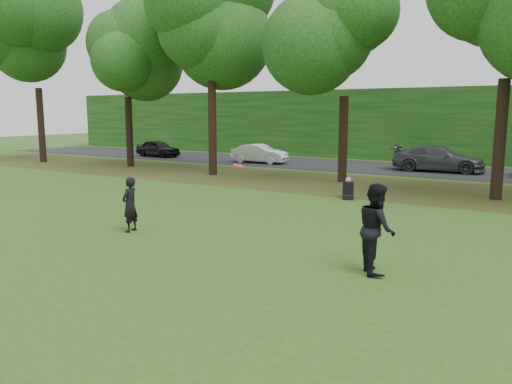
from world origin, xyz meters
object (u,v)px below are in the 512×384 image
player_left (130,205)px  seated_person (348,190)px  player_right (376,228)px  frisbee (239,166)px

player_left → seated_person: player_left is taller
player_left → player_right: 7.12m
player_right → seated_person: 9.33m
seated_person → player_right: bearing=-89.0°
player_left → player_right: size_ratio=0.82×
player_right → seated_person: (-3.87, 8.46, -0.64)m
player_left → player_right: (7.12, 0.06, 0.18)m
player_left → seated_person: size_ratio=1.87×
player_left → player_right: player_right is taller
frisbee → player_left: bearing=177.6°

